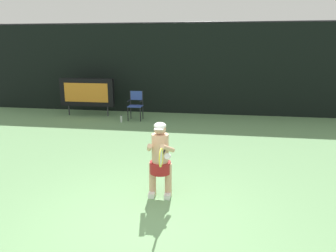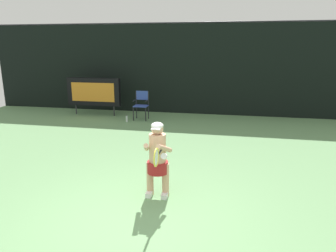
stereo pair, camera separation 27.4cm
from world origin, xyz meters
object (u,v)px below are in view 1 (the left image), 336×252
Objects in this scene: scoreboard at (87,92)px; tennis_racket at (161,157)px; umpire_chair at (136,104)px; tennis_player at (160,157)px; water_bottle at (121,119)px.

scoreboard reaches higher than tennis_racket.
umpire_chair is at bearing 126.89° from tennis_racket.
scoreboard is 2.15m from umpire_chair.
umpire_chair is 0.76× the size of tennis_player.
water_bottle is 6.06m from tennis_player.
water_bottle is at bearing -28.12° from scoreboard.
water_bottle is 0.19× the size of tennis_player.
tennis_player is (4.13, -6.38, -0.18)m from scoreboard.
scoreboard reaches higher than tennis_player.
scoreboard reaches higher than umpire_chair.
umpire_chair is 6.34m from tennis_player.
tennis_player is (2.47, -5.49, 0.64)m from water_bottle.
water_bottle is 6.70m from tennis_racket.
tennis_player is 0.68m from tennis_racket.
umpire_chair is 4.08× the size of water_bottle.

